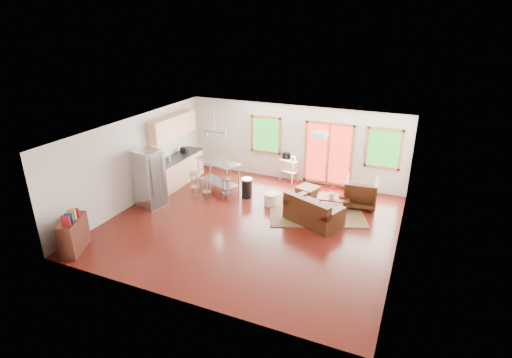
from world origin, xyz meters
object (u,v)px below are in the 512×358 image
at_px(loveseat, 313,212).
at_px(ottoman, 308,193).
at_px(island, 218,170).
at_px(refrigerator, 150,179).
at_px(armchair, 361,191).
at_px(kitchen_cart, 289,163).
at_px(rug, 316,210).
at_px(coffee_table, 334,199).

height_order(loveseat, ottoman, loveseat).
bearing_deg(island, refrigerator, -124.49).
height_order(armchair, ottoman, armchair).
xyz_separation_m(refrigerator, kitchen_cart, (3.10, 3.49, -0.21)).
bearing_deg(refrigerator, armchair, 34.65).
height_order(rug, island, island).
xyz_separation_m(loveseat, armchair, (1.00, 1.62, 0.16)).
height_order(loveseat, kitchen_cart, kitchen_cart).
relative_size(rug, refrigerator, 1.55).
relative_size(rug, ottoman, 4.59).
distance_m(armchair, refrigerator, 6.22).
bearing_deg(ottoman, island, -170.34).
distance_m(refrigerator, island, 2.23).
height_order(armchair, island, island).
xyz_separation_m(refrigerator, island, (1.26, 1.83, -0.17)).
xyz_separation_m(loveseat, ottoman, (-0.58, 1.50, -0.12)).
relative_size(rug, loveseat, 1.55).
distance_m(coffee_table, island, 3.78).
height_order(ottoman, refrigerator, refrigerator).
relative_size(refrigerator, kitchen_cart, 1.80).
bearing_deg(refrigerator, rug, 30.35).
bearing_deg(kitchen_cart, loveseat, -58.93).
distance_m(armchair, kitchen_cart, 2.82).
bearing_deg(coffee_table, kitchen_cart, 140.95).
bearing_deg(loveseat, refrigerator, -147.09).
bearing_deg(loveseat, kitchen_cart, 144.07).
height_order(loveseat, island, island).
relative_size(coffee_table, ottoman, 1.71).
distance_m(refrigerator, kitchen_cart, 4.67).
xyz_separation_m(armchair, island, (-4.45, -0.61, 0.22)).
bearing_deg(kitchen_cart, island, -137.91).
distance_m(armchair, ottoman, 1.61).
height_order(loveseat, refrigerator, refrigerator).
bearing_deg(refrigerator, island, 67.02).
xyz_separation_m(island, kitchen_cart, (1.84, 1.66, -0.04)).
xyz_separation_m(coffee_table, refrigerator, (-5.02, -1.93, 0.54)).
bearing_deg(rug, island, 175.53).
xyz_separation_m(armchair, refrigerator, (-5.71, -2.44, 0.39)).
bearing_deg(island, coffee_table, 1.56).
height_order(coffee_table, kitchen_cart, kitchen_cart).
relative_size(ottoman, refrigerator, 0.34).
bearing_deg(refrigerator, kitchen_cart, 59.94).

